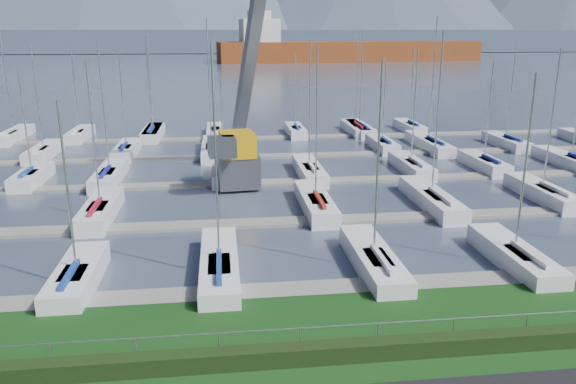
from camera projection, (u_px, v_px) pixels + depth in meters
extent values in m
cube|color=#414C60|center=(226.00, 57.00, 269.39)|extent=(800.00, 540.00, 0.20)
cube|color=black|center=(328.00, 352.00, 20.82)|extent=(80.00, 0.70, 0.70)
cylinder|color=gray|center=(326.00, 327.00, 20.97)|extent=(80.00, 0.04, 0.04)
cube|color=#48546A|center=(224.00, 40.00, 334.37)|extent=(900.00, 80.00, 12.00)
cube|color=gray|center=(303.00, 290.00, 27.09)|extent=(90.00, 1.60, 0.25)
cube|color=slate|center=(281.00, 222.00, 36.62)|extent=(90.00, 1.60, 0.25)
cube|color=slate|center=(268.00, 183.00, 46.16)|extent=(90.00, 1.60, 0.25)
cube|color=slate|center=(259.00, 157.00, 55.70)|extent=(90.00, 1.60, 0.25)
cube|color=slate|center=(253.00, 138.00, 65.24)|extent=(90.00, 1.60, 0.25)
cube|color=slate|center=(238.00, 170.00, 44.49)|extent=(3.49, 3.49, 2.60)
cube|color=#EDAC0D|center=(237.00, 144.00, 43.90)|extent=(2.91, 3.63, 1.80)
cube|color=#575A5E|center=(255.00, 25.00, 45.90)|extent=(3.96, 11.08, 19.89)
cube|color=#53555B|center=(222.00, 147.00, 41.80)|extent=(2.20, 2.38, 1.40)
cube|color=brown|center=(350.00, 54.00, 225.73)|extent=(106.98, 27.95, 10.00)
cube|color=silver|center=(259.00, 35.00, 216.06)|extent=(15.26, 15.26, 12.00)
cube|color=silver|center=(259.00, 16.00, 214.11)|extent=(8.72, 8.72, 4.00)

